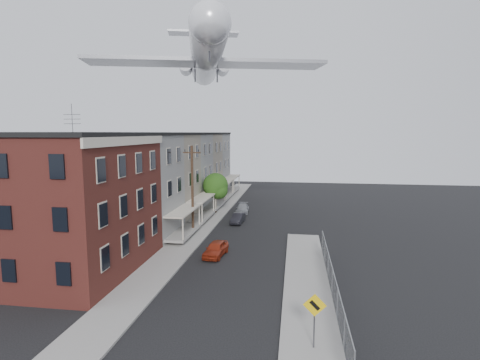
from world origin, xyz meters
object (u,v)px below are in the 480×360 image
Objects in this scene: warning_sign at (315,312)px; car_mid at (238,218)px; utility_pole at (192,189)px; car_near at (216,249)px; car_far at (242,208)px; airplane at (206,56)px; street_tree at (216,187)px.

car_mid is at bearing 106.90° from warning_sign.
utility_pole is 2.49× the size of car_near.
warning_sign is at bearing -80.04° from car_far.
warning_sign is 31.04m from airplane.
car_far is (3.22, 0.93, -2.89)m from street_tree.
airplane reaches higher than car_mid.
car_near is at bearing -59.54° from utility_pole.
car_mid is (-7.40, 24.36, -1.33)m from warning_sign.
car_near is (3.73, -6.34, -4.06)m from utility_pole.
street_tree is 16.85m from car_near.
street_tree reaches higher than warning_sign.
street_tree is 1.54× the size of car_mid.
warning_sign reaches higher than car_far.
warning_sign is 0.54× the size of street_tree.
warning_sign is at bearing -59.52° from utility_pole.
street_tree is 0.18× the size of airplane.
utility_pole is at bearing 126.65° from car_near.
car_far is (-7.65, 29.88, -1.33)m from warning_sign.
utility_pole reaches higher than street_tree.
car_mid is at bearing 54.54° from utility_pole.
car_near is (-7.47, 12.69, -1.27)m from warning_sign.
car_near is at bearing -73.42° from airplane.
utility_pole is at bearing -121.83° from car_mid.
car_near is 1.07× the size of car_mid.
street_tree is at bearing 108.00° from car_near.
airplane reaches higher than street_tree.
car_far is (-0.18, 17.20, -0.06)m from car_near.
car_near is 11.67m from car_mid.
car_near is at bearing -86.73° from car_mid.
car_mid is (0.07, 11.67, -0.06)m from car_near.
street_tree reaches higher than car_far.
street_tree is (-10.87, 28.95, 1.57)m from warning_sign.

